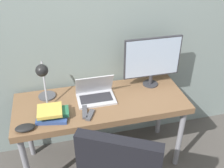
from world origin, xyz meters
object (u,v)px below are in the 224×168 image
(monitor, at_px, (152,59))
(book_stack, at_px, (52,114))
(desk_lamp, at_px, (44,79))
(game_controller, at_px, (25,128))
(laptop, at_px, (96,94))

(monitor, distance_m, book_stack, 1.02)
(desk_lamp, relative_size, game_controller, 2.75)
(monitor, bearing_deg, laptop, -169.42)
(laptop, distance_m, game_controller, 0.66)
(desk_lamp, distance_m, game_controller, 0.42)
(laptop, bearing_deg, desk_lamp, 177.96)
(book_stack, bearing_deg, monitor, 16.79)
(monitor, bearing_deg, desk_lamp, -174.79)
(monitor, distance_m, game_controller, 1.24)
(book_stack, bearing_deg, laptop, 24.96)
(laptop, relative_size, monitor, 0.62)
(laptop, bearing_deg, book_stack, -155.04)
(game_controller, bearing_deg, book_stack, 24.23)
(laptop, relative_size, book_stack, 1.21)
(laptop, bearing_deg, monitor, 10.58)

